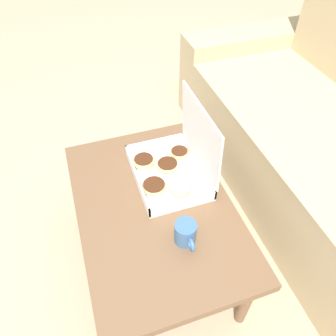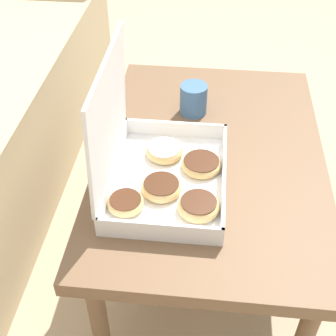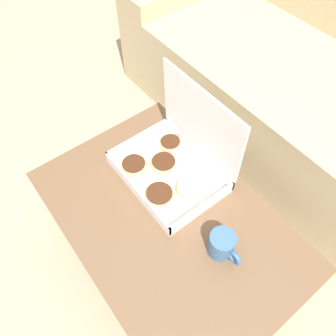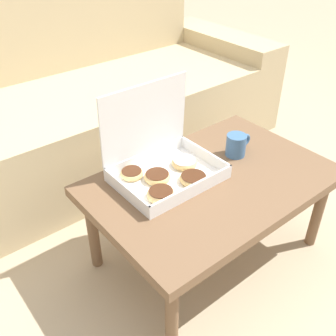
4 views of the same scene
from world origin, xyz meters
TOP-DOWN VIEW (x-y plane):
  - ground_plane at (0.00, 0.00)m, footprint 12.00×12.00m
  - coffee_table at (0.00, -0.18)m, footprint 0.92×0.61m
  - pastry_box at (-0.14, -0.05)m, footprint 0.38×0.29m
  - coffee_mug at (0.19, -0.12)m, footprint 0.12×0.08m

SIDE VIEW (x-z plane):
  - ground_plane at x=0.00m, z-range 0.00..0.00m
  - coffee_table at x=0.00m, z-range 0.16..0.55m
  - coffee_mug at x=0.19m, z-range 0.40..0.49m
  - pastry_box at x=-0.14m, z-range 0.29..0.62m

